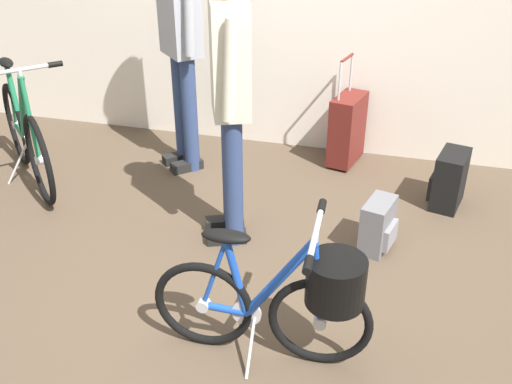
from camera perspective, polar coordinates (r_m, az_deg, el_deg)
name	(u,v)px	position (r m, az deg, el deg)	size (l,w,h in m)	color
ground_plane	(227,295)	(3.18, -2.90, -10.07)	(6.54, 6.54, 0.00)	brown
folding_bike_foreground	(289,296)	(2.62, 3.25, -10.14)	(1.02, 0.53, 0.73)	black
display_bike_left	(26,136)	(4.44, -21.62, 5.15)	(1.00, 0.95, 0.93)	black
visitor_near_wall	(180,30)	(4.18, -7.46, 15.49)	(0.40, 0.40, 1.78)	navy
visitor_browsing	(230,88)	(3.24, -2.57, 10.13)	(0.36, 0.50, 1.67)	navy
rolling_suitcase	(347,129)	(4.48, 8.91, 6.15)	(0.26, 0.39, 0.83)	maroon
backpack_on_floor	(449,180)	(4.09, 18.39, 1.15)	(0.26, 0.34, 0.38)	black
handbag_on_floor	(378,226)	(3.53, 11.88, -3.24)	(0.22, 0.30, 0.32)	slate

